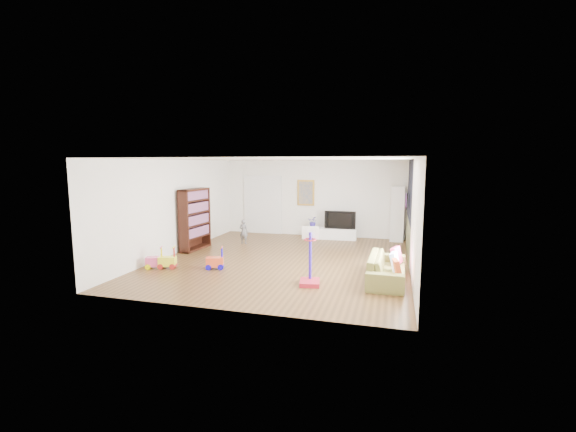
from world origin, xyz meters
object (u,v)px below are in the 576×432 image
(media_console, at_px, (333,234))
(basketball_hoop, at_px, (310,256))
(sofa, at_px, (387,268))
(bookshelf, at_px, (195,219))

(media_console, bearing_deg, basketball_hoop, -89.13)
(media_console, relative_size, sofa, 0.82)
(bookshelf, height_order, sofa, bookshelf)
(sofa, relative_size, basketball_hoop, 1.59)
(bookshelf, relative_size, basketball_hoop, 1.48)
(bookshelf, bearing_deg, media_console, 39.23)
(media_console, height_order, sofa, sofa)
(media_console, bearing_deg, bookshelf, -147.07)
(bookshelf, xyz_separation_m, sofa, (5.69, -1.73, -0.63))
(media_console, distance_m, bookshelf, 4.69)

